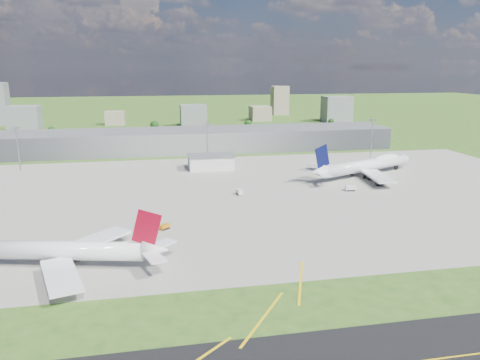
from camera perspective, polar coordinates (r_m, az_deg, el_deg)
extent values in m
plane|color=#2D5219|center=(327.56, -6.47, 3.10)|extent=(1400.00, 1400.00, 0.00)
cube|color=gray|center=(222.10, -1.54, -1.84)|extent=(360.00, 190.00, 0.08)
cube|color=gray|center=(341.07, -6.72, 4.79)|extent=(300.00, 42.00, 15.00)
cube|color=silver|center=(278.97, -3.60, 2.17)|extent=(26.00, 16.00, 8.00)
cylinder|color=gray|center=(299.47, -25.42, 3.32)|extent=(0.70, 0.70, 25.00)
cube|color=gray|center=(297.75, -25.67, 5.74)|extent=(3.50, 2.00, 1.20)
cylinder|color=gray|center=(292.10, -4.01, 4.37)|extent=(0.70, 0.70, 25.00)
cube|color=gray|center=(290.33, -4.05, 6.87)|extent=(3.50, 2.00, 1.20)
cylinder|color=gray|center=(324.28, 15.73, 4.82)|extent=(0.70, 0.70, 25.00)
cube|color=gray|center=(322.69, 15.88, 7.06)|extent=(3.50, 2.00, 1.20)
cylinder|color=white|center=(153.59, -21.85, -7.96)|extent=(54.95, 18.53, 5.71)
cone|color=white|center=(143.43, -10.25, -8.37)|extent=(8.74, 7.34, 5.71)
cube|color=maroon|center=(154.99, -22.44, -8.53)|extent=(44.51, 12.92, 1.24)
cube|color=white|center=(139.65, -20.99, -10.82)|extent=(15.18, 26.13, 0.86)
cube|color=white|center=(162.88, -17.24, -7.00)|extent=(23.25, 23.80, 0.86)
cube|color=maroon|center=(141.58, -11.31, -5.75)|extent=(9.32, 2.69, 11.49)
cylinder|color=#38383D|center=(144.24, -21.23, -10.83)|extent=(5.80, 4.19, 3.04)
cylinder|color=#38383D|center=(161.18, -18.41, -7.99)|extent=(5.80, 4.19, 3.04)
cube|color=black|center=(149.23, -20.35, -10.14)|extent=(1.75, 1.47, 2.38)
cube|color=black|center=(156.48, -19.15, -8.92)|extent=(1.75, 1.47, 2.38)
cylinder|color=white|center=(270.33, 15.15, 1.73)|extent=(62.46, 31.51, 6.51)
cone|color=white|center=(297.51, 19.61, 2.47)|extent=(7.38, 8.05, 6.51)
cone|color=white|center=(243.94, 9.48, 0.98)|extent=(10.28, 9.28, 6.51)
cube|color=navy|center=(272.30, 15.41, 1.37)|extent=(50.17, 23.39, 1.37)
ellipsoid|color=white|center=(282.83, 17.43, 2.49)|extent=(21.72, 14.16, 5.86)
cube|color=white|center=(274.41, 11.32, 1.71)|extent=(29.10, 25.16, 0.95)
cube|color=white|center=(253.66, 16.43, 0.45)|extent=(12.92, 30.23, 0.95)
cube|color=#070B34|center=(244.20, 10.00, 2.81)|extent=(9.83, 4.58, 12.69)
cylinder|color=#38383D|center=(273.26, 12.86, 1.16)|extent=(6.63, 5.36, 3.36)
cylinder|color=#38383D|center=(276.13, 10.41, 1.40)|extent=(6.63, 5.36, 3.36)
cylinder|color=#38383D|center=(261.10, 15.87, 0.41)|extent=(6.63, 5.36, 3.36)
cylinder|color=#38383D|center=(250.06, 16.80, -0.23)|extent=(6.63, 5.36, 3.36)
cube|color=black|center=(269.66, 13.46, 0.84)|extent=(2.04, 1.82, 2.63)
cube|color=black|center=(263.57, 14.96, 0.45)|extent=(2.04, 1.82, 2.63)
cube|color=black|center=(291.31, 18.49, 1.44)|extent=(2.04, 1.82, 2.63)
cube|color=#BD700B|center=(177.66, -9.21, -5.61)|extent=(4.48, 4.10, 1.56)
cube|color=black|center=(177.91, -9.20, -5.84)|extent=(4.07, 3.85, 0.70)
cube|color=white|center=(221.97, -0.06, -1.45)|extent=(2.67, 5.02, 2.12)
cube|color=black|center=(222.24, -0.06, -1.72)|extent=(2.69, 4.32, 0.70)
cube|color=silver|center=(235.21, 13.33, -0.95)|extent=(5.32, 2.97, 2.25)
cube|color=black|center=(235.49, 13.31, -1.21)|extent=(4.58, 3.00, 0.70)
cube|color=slate|center=(487.27, -24.81, 6.80)|extent=(28.00, 22.00, 24.00)
cube|color=gray|center=(515.03, -15.00, 7.32)|extent=(20.00, 18.00, 14.00)
cube|color=slate|center=(485.71, -5.72, 7.83)|extent=(26.00, 20.00, 22.00)
cube|color=gray|center=(538.45, 2.46, 8.13)|extent=(22.00, 24.00, 16.00)
cube|color=slate|center=(534.24, 11.70, 8.46)|extent=(30.00, 22.00, 28.00)
cube|color=gray|center=(605.62, 4.87, 9.64)|extent=(20.00, 18.00, 36.00)
cylinder|color=#382314|center=(448.09, -21.96, 5.22)|extent=(0.70, 0.70, 3.00)
sphere|color=black|center=(447.67, -22.00, 5.64)|extent=(6.75, 6.75, 6.75)
cylinder|color=#382314|center=(454.86, -10.37, 6.13)|extent=(0.70, 0.70, 3.60)
sphere|color=black|center=(454.36, -10.40, 6.63)|extent=(8.10, 8.10, 8.10)
cylinder|color=#382314|center=(459.84, 0.98, 6.41)|extent=(0.70, 0.70, 3.40)
sphere|color=black|center=(459.38, 0.99, 6.88)|extent=(7.65, 7.65, 7.65)
cylinder|color=#382314|center=(495.72, 11.04, 6.65)|extent=(0.70, 0.70, 2.80)
sphere|color=black|center=(495.37, 11.05, 7.01)|extent=(6.30, 6.30, 6.30)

